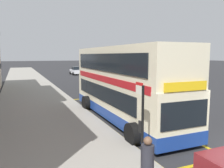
# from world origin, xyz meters

# --- Properties ---
(ground_plane) EXTENTS (260.00, 260.00, 0.00)m
(ground_plane) POSITION_xyz_m (0.00, 32.00, 0.00)
(ground_plane) COLOR #28282B
(pavement_near) EXTENTS (6.00, 76.00, 0.14)m
(pavement_near) POSITION_xyz_m (-7.00, 32.00, 0.07)
(pavement_near) COLOR gray
(pavement_near) RESTS_ON ground
(double_decker_bus) EXTENTS (3.28, 11.28, 4.40)m
(double_decker_bus) POSITION_xyz_m (-2.46, 6.47, 2.07)
(double_decker_bus) COLOR beige
(double_decker_bus) RESTS_ON ground
(bus_bay_markings) EXTENTS (2.98, 13.87, 0.01)m
(bus_bay_markings) POSITION_xyz_m (-2.51, 6.77, 0.01)
(bus_bay_markings) COLOR gold
(bus_bay_markings) RESTS_ON ground
(bus_stop_sign) EXTENTS (0.09, 0.51, 2.84)m
(bus_stop_sign) POSITION_xyz_m (-4.55, 0.58, 1.79)
(bus_stop_sign) COLOR black
(bus_stop_sign) RESTS_ON pavement_near
(parked_car_white_far) EXTENTS (2.09, 4.20, 1.62)m
(parked_car_white_far) POSITION_xyz_m (2.79, 39.36, 0.80)
(parked_car_white_far) COLOR silver
(parked_car_white_far) RESTS_ON ground
(parked_car_navy_across) EXTENTS (2.09, 4.20, 1.62)m
(parked_car_navy_across) POSITION_xyz_m (3.03, 24.53, 0.80)
(parked_car_navy_across) COLOR navy
(parked_car_navy_across) RESTS_ON ground
(pedestrian_waiting_near_sign) EXTENTS (0.34, 0.34, 1.72)m
(pedestrian_waiting_near_sign) POSITION_xyz_m (-5.44, -1.28, 1.08)
(pedestrian_waiting_near_sign) COLOR #3F724C
(pedestrian_waiting_near_sign) RESTS_ON pavement_near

